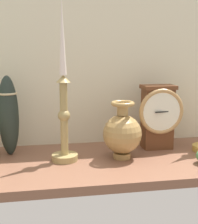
# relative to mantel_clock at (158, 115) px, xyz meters

# --- Properties ---
(ground_plane) EXTENTS (1.00, 0.36, 0.02)m
(ground_plane) POSITION_rel_mantel_clock_xyz_m (-0.19, -0.07, -0.12)
(ground_plane) COLOR brown
(back_wall) EXTENTS (1.20, 0.02, 0.65)m
(back_wall) POSITION_rel_mantel_clock_xyz_m (-0.19, 0.11, 0.22)
(back_wall) COLOR beige
(back_wall) RESTS_ON ground_plane
(mantel_clock) EXTENTS (0.14, 0.08, 0.20)m
(mantel_clock) POSITION_rel_mantel_clock_xyz_m (0.00, 0.00, 0.00)
(mantel_clock) COLOR brown
(mantel_clock) RESTS_ON ground_plane
(candlestick_tall_left) EXTENTS (0.07, 0.07, 0.45)m
(candlestick_tall_left) POSITION_rel_mantel_clock_xyz_m (-0.30, -0.06, 0.05)
(candlestick_tall_left) COLOR tan
(candlestick_tall_left) RESTS_ON ground_plane
(brass_vase_bulbous) EXTENTS (0.11, 0.11, 0.17)m
(brass_vase_bulbous) POSITION_rel_mantel_clock_xyz_m (-0.14, -0.07, -0.03)
(brass_vase_bulbous) COLOR #A68249
(brass_vase_bulbous) RESTS_ON ground_plane
(tall_ceramic_vase) EXTENTS (0.06, 0.06, 0.24)m
(tall_ceramic_vase) POSITION_rel_mantel_clock_xyz_m (-0.46, 0.02, 0.01)
(tall_ceramic_vase) COLOR #252F29
(tall_ceramic_vase) RESTS_ON ground_plane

